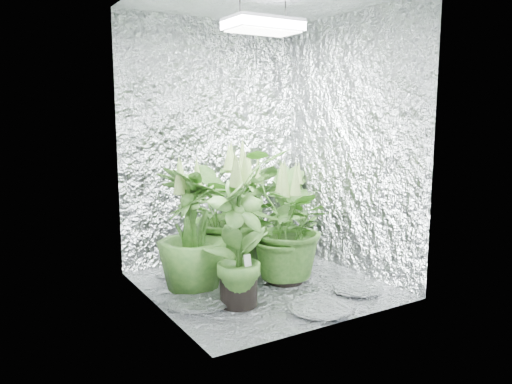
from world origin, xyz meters
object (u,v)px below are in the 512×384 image
object	(u,v)px
plant_b	(250,214)
plant_e	(285,227)
plant_a	(230,211)
plant_f	(238,236)
grow_lamp	(263,25)
plant_c	(287,212)
plant_d	(192,232)
circulation_fan	(297,242)

from	to	relation	value
plant_b	plant_e	xyz separation A→B (m)	(-0.03, -0.56, 0.00)
plant_a	plant_f	size ratio (longest dim) A/B	1.04
grow_lamp	plant_f	xyz separation A→B (m)	(-0.34, -0.25, -1.36)
plant_c	plant_d	size ratio (longest dim) A/B	0.87
plant_c	plant_f	distance (m)	1.31
plant_a	plant_f	bearing A→B (deg)	-113.76
plant_c	plant_f	world-z (taller)	plant_f
plant_e	plant_f	bearing A→B (deg)	-157.06
plant_d	plant_f	xyz separation A→B (m)	(0.16, -0.36, 0.03)
grow_lamp	plant_b	distance (m)	1.52
plant_d	circulation_fan	world-z (taller)	plant_d
grow_lamp	plant_c	distance (m)	1.70
plant_e	grow_lamp	bearing A→B (deg)	170.74
plant_e	plant_f	distance (m)	0.56
plant_d	plant_e	distance (m)	0.69
grow_lamp	plant_a	bearing A→B (deg)	100.43
plant_b	plant_c	bearing A→B (deg)	12.00
plant_b	plant_e	world-z (taller)	plant_b
plant_a	plant_c	size ratio (longest dim) A/B	1.26
plant_c	circulation_fan	size ratio (longest dim) A/B	2.39
plant_c	circulation_fan	distance (m)	0.31
plant_b	plant_f	world-z (taller)	plant_f
plant_a	plant_b	size ratio (longest dim) A/B	1.14
grow_lamp	plant_b	xyz separation A→B (m)	(0.20, 0.53, -1.41)
plant_d	plant_f	size ratio (longest dim) A/B	0.94
plant_b	circulation_fan	world-z (taller)	plant_b
plant_b	plant_f	bearing A→B (deg)	-124.80
plant_b	plant_e	bearing A→B (deg)	-92.71
plant_d	plant_f	world-z (taller)	plant_f
plant_e	plant_c	bearing A→B (deg)	54.62
plant_d	circulation_fan	bearing A→B (deg)	15.17
plant_a	circulation_fan	xyz separation A→B (m)	(0.67, 0.05, -0.35)
plant_a	circulation_fan	bearing A→B (deg)	4.14
plant_b	plant_f	distance (m)	0.95
plant_e	circulation_fan	world-z (taller)	plant_e
plant_f	plant_c	bearing A→B (deg)	41.68
plant_c	plant_e	size ratio (longest dim) A/B	0.93
plant_e	circulation_fan	distance (m)	0.68
plant_a	plant_b	xyz separation A→B (m)	(0.27, 0.16, -0.08)
circulation_fan	plant_a	bearing A→B (deg)	-167.03
plant_b	plant_d	size ratio (longest dim) A/B	0.97
plant_c	circulation_fan	bearing A→B (deg)	-99.56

